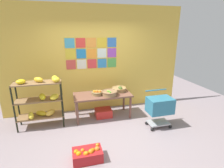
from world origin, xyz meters
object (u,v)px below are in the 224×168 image
object	(u,v)px
fruit_basket_back_left	(119,89)
produce_crate_under_table	(103,113)
banana_shelf_unit	(42,99)
shopping_cart	(160,107)
display_table	(103,97)
fruit_basket_right	(110,93)
orange_crate_foreground	(87,155)
fruit_basket_centre	(97,93)

from	to	relation	value
fruit_basket_back_left	produce_crate_under_table	bearing A→B (deg)	-166.43
banana_shelf_unit	shopping_cart	xyz separation A→B (m)	(2.67, -0.73, -0.20)
banana_shelf_unit	display_table	bearing A→B (deg)	4.82
fruit_basket_right	orange_crate_foreground	bearing A→B (deg)	-118.19
banana_shelf_unit	display_table	xyz separation A→B (m)	(1.47, 0.12, -0.15)
fruit_basket_back_left	fruit_basket_centre	bearing A→B (deg)	-167.79
orange_crate_foreground	fruit_basket_right	bearing A→B (deg)	61.81
fruit_basket_right	shopping_cart	world-z (taller)	shopping_cart
fruit_basket_centre	produce_crate_under_table	distance (m)	0.62
fruit_basket_right	fruit_basket_back_left	bearing A→B (deg)	36.54
fruit_basket_centre	fruit_basket_back_left	bearing A→B (deg)	12.21
fruit_basket_back_left	fruit_basket_right	bearing A→B (deg)	-143.46
fruit_basket_centre	orange_crate_foreground	xyz separation A→B (m)	(-0.47, -1.55, -0.60)
fruit_basket_back_left	orange_crate_foreground	world-z (taller)	fruit_basket_back_left
fruit_basket_back_left	produce_crate_under_table	xyz separation A→B (m)	(-0.47, -0.11, -0.60)
banana_shelf_unit	fruit_basket_back_left	distance (m)	1.97
banana_shelf_unit	shopping_cart	distance (m)	2.78
fruit_basket_right	fruit_basket_back_left	distance (m)	0.41
orange_crate_foreground	shopping_cart	distance (m)	2.00
fruit_basket_back_left	orange_crate_foreground	distance (m)	2.10
fruit_basket_right	shopping_cart	xyz separation A→B (m)	(1.04, -0.71, -0.19)
fruit_basket_centre	produce_crate_under_table	xyz separation A→B (m)	(0.16, 0.02, -0.60)
display_table	fruit_basket_centre	size ratio (longest dim) A/B	4.99
shopping_cart	banana_shelf_unit	bearing A→B (deg)	150.97
orange_crate_foreground	produce_crate_under_table	bearing A→B (deg)	68.11
fruit_basket_centre	orange_crate_foreground	distance (m)	1.72
banana_shelf_unit	orange_crate_foreground	world-z (taller)	banana_shelf_unit
fruit_basket_right	orange_crate_foreground	xyz separation A→B (m)	(-0.77, -1.44, -0.60)
banana_shelf_unit	shopping_cart	size ratio (longest dim) A/B	1.41
fruit_basket_right	fruit_basket_back_left	world-z (taller)	same
fruit_basket_back_left	shopping_cart	world-z (taller)	shopping_cart
banana_shelf_unit	orange_crate_foreground	distance (m)	1.79
fruit_basket_right	fruit_basket_centre	bearing A→B (deg)	160.31
fruit_basket_centre	produce_crate_under_table	bearing A→B (deg)	8.11
orange_crate_foreground	shopping_cart	bearing A→B (deg)	21.77
fruit_basket_back_left	orange_crate_foreground	bearing A→B (deg)	-123.17
display_table	fruit_basket_centre	distance (m)	0.20
orange_crate_foreground	shopping_cart	world-z (taller)	shopping_cart
display_table	produce_crate_under_table	bearing A→B (deg)	-25.80
fruit_basket_back_left	shopping_cart	xyz separation A→B (m)	(0.72, -0.96, -0.19)
fruit_basket_right	fruit_basket_centre	world-z (taller)	fruit_basket_right
produce_crate_under_table	orange_crate_foreground	bearing A→B (deg)	-111.89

